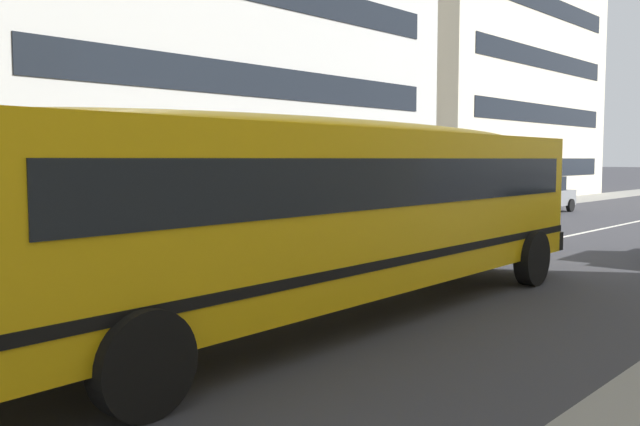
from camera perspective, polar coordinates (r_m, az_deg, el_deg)
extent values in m
plane|color=#38383D|center=(13.63, 3.22, -5.70)|extent=(400.00, 400.00, 0.00)
cube|color=gray|center=(19.19, -14.35, -2.81)|extent=(120.00, 3.00, 0.01)
cube|color=silver|center=(13.63, 3.22, -5.69)|extent=(110.00, 0.16, 0.01)
cube|color=yellow|center=(10.37, 1.21, 0.47)|extent=(11.69, 3.01, 2.32)
cube|color=black|center=(15.45, 15.21, -1.94)|extent=(0.30, 2.64, 0.38)
cube|color=black|center=(10.35, 1.21, 2.78)|extent=(10.99, 3.03, 0.68)
cube|color=black|center=(10.44, 1.20, -3.28)|extent=(11.71, 3.04, 0.13)
ellipsoid|color=yellow|center=(10.35, 1.22, 6.89)|extent=(11.22, 2.78, 0.38)
cylinder|color=red|center=(9.18, -21.38, -1.11)|extent=(0.48, 0.48, 0.03)
cylinder|color=black|center=(6.63, -14.76, -12.27)|extent=(1.06, 0.33, 1.06)
cylinder|color=black|center=(8.87, -24.61, -8.25)|extent=(1.06, 0.33, 1.06)
cylinder|color=black|center=(13.61, 17.54, -3.67)|extent=(1.06, 0.33, 1.06)
cylinder|color=black|center=(14.82, 8.11, -2.84)|extent=(1.06, 0.33, 1.06)
cube|color=gray|center=(32.26, 18.20, 1.20)|extent=(3.91, 1.73, 0.70)
cube|color=black|center=(32.09, 18.12, 2.39)|extent=(2.21, 1.58, 0.64)
cylinder|color=black|center=(33.81, 17.81, 0.77)|extent=(0.60, 0.19, 0.60)
cylinder|color=black|center=(33.13, 20.47, 0.62)|extent=(0.60, 0.19, 0.60)
cylinder|color=black|center=(31.48, 15.79, 0.54)|extent=(0.60, 0.19, 0.60)
cylinder|color=black|center=(30.75, 18.61, 0.38)|extent=(0.60, 0.19, 0.60)
cube|color=maroon|center=(22.54, 5.94, 0.04)|extent=(3.91, 1.72, 0.70)
cube|color=black|center=(22.38, 5.73, 1.73)|extent=(2.21, 1.57, 0.64)
cylinder|color=black|center=(24.12, 6.13, -0.50)|extent=(0.60, 0.18, 0.60)
cylinder|color=black|center=(23.17, 9.53, -0.75)|extent=(0.60, 0.18, 0.60)
cylinder|color=black|center=(22.08, 2.16, -0.95)|extent=(0.60, 0.18, 0.60)
cylinder|color=black|center=(21.03, 5.71, -1.24)|extent=(0.60, 0.18, 0.60)
cube|color=#B7B7B2|center=(29.37, -13.24, 12.24)|extent=(21.39, 13.09, 12.80)
cube|color=black|center=(23.99, -4.15, 3.36)|extent=(17.97, 0.04, 1.10)
cube|color=black|center=(24.13, -4.19, 10.98)|extent=(17.97, 0.04, 1.10)
cube|color=beige|center=(45.75, 11.66, 11.50)|extent=(19.66, 11.80, 16.00)
cube|color=black|center=(42.67, 18.38, 3.68)|extent=(16.51, 0.04, 1.10)
cube|color=black|center=(42.75, 18.49, 7.97)|extent=(16.51, 0.04, 1.10)
cube|color=black|center=(43.07, 18.60, 12.22)|extent=(16.51, 0.04, 1.10)
cube|color=black|center=(43.62, 18.72, 16.39)|extent=(16.51, 0.04, 1.10)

